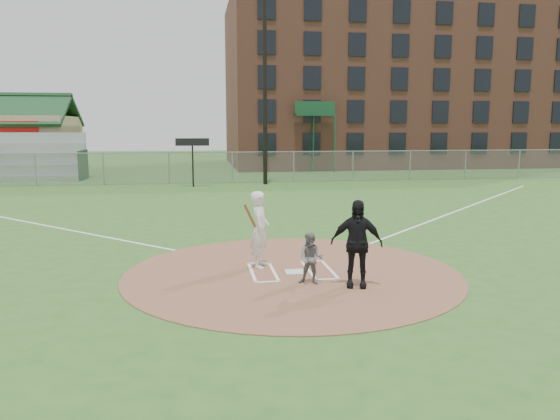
{
  "coord_description": "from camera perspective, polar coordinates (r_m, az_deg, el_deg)",
  "views": [
    {
      "loc": [
        -2.34,
        -13.08,
        3.66
      ],
      "look_at": [
        0.0,
        2.0,
        1.3
      ],
      "focal_mm": 35.0,
      "sensor_mm": 36.0,
      "label": 1
    }
  ],
  "objects": [
    {
      "name": "catcher",
      "position": [
        12.69,
        3.25,
        -5.07
      ],
      "size": [
        0.72,
        0.66,
        1.2
      ],
      "primitive_type": "imported",
      "rotation": [
        0.0,
        0.0,
        -0.43
      ],
      "color": "slate",
      "rests_on": "dirt_circle"
    },
    {
      "name": "light_pole",
      "position": [
        34.48,
        -1.59,
        13.7
      ],
      "size": [
        1.2,
        0.3,
        12.22
      ],
      "color": "black",
      "rests_on": "ground"
    },
    {
      "name": "batters_boxes",
      "position": [
        13.92,
        1.17,
        -6.35
      ],
      "size": [
        2.08,
        1.88,
        0.01
      ],
      "color": "white",
      "rests_on": "dirt_circle"
    },
    {
      "name": "dirt_circle",
      "position": [
        13.78,
        1.28,
        -6.57
      ],
      "size": [
        8.4,
        8.4,
        0.02
      ],
      "primitive_type": "cylinder",
      "color": "#8A5C41",
      "rests_on": "ground"
    },
    {
      "name": "foul_line_first",
      "position": [
        25.09,
        18.17,
        -0.03
      ],
      "size": [
        17.04,
        17.04,
        0.01
      ],
      "primitive_type": "cube",
      "rotation": [
        0.0,
        0.0,
        -0.79
      ],
      "color": "white",
      "rests_on": "ground"
    },
    {
      "name": "bleachers",
      "position": [
        40.76,
        -24.06,
        5.12
      ],
      "size": [
        6.08,
        3.2,
        3.2
      ],
      "color": "#B7BABF",
      "rests_on": "ground"
    },
    {
      "name": "umpire",
      "position": [
        12.5,
        7.99,
        -3.48
      ],
      "size": [
        1.26,
        0.78,
        2.01
      ],
      "primitive_type": "imported",
      "rotation": [
        0.0,
        0.0,
        -0.27
      ],
      "color": "black",
      "rests_on": "dirt_circle"
    },
    {
      "name": "home_plate",
      "position": [
        13.75,
        1.57,
        -6.49
      ],
      "size": [
        0.48,
        0.48,
        0.03
      ],
      "primitive_type": "cube",
      "rotation": [
        0.0,
        0.0,
        -0.01
      ],
      "color": "silver",
      "rests_on": "dirt_circle"
    },
    {
      "name": "ground",
      "position": [
        13.78,
        1.28,
        -6.61
      ],
      "size": [
        140.0,
        140.0,
        0.0
      ],
      "primitive_type": "plane",
      "color": "#2D5C1F",
      "rests_on": "ground"
    },
    {
      "name": "scoreboard_sign",
      "position": [
        33.31,
        -9.14,
        6.49
      ],
      "size": [
        2.0,
        0.1,
        2.93
      ],
      "color": "black",
      "rests_on": "ground"
    },
    {
      "name": "outfield_fence",
      "position": [
        35.26,
        -5.0,
        4.46
      ],
      "size": [
        56.08,
        0.08,
        2.03
      ],
      "color": "slate",
      "rests_on": "ground"
    },
    {
      "name": "foul_line_third",
      "position": [
        23.35,
        -25.26,
        -1.06
      ],
      "size": [
        17.04,
        17.04,
        0.01
      ],
      "primitive_type": "cube",
      "rotation": [
        0.0,
        0.0,
        0.79
      ],
      "color": "white",
      "rests_on": "ground"
    },
    {
      "name": "batter_at_plate",
      "position": [
        14.1,
        -2.11,
        -2.03
      ],
      "size": [
        0.82,
        1.08,
        1.99
      ],
      "color": "white",
      "rests_on": "dirt_circle"
    },
    {
      "name": "brick_warehouse",
      "position": [
        54.37,
        11.2,
        12.68
      ],
      "size": [
        30.0,
        17.17,
        15.0
      ],
      "color": "brown",
      "rests_on": "ground"
    }
  ]
}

